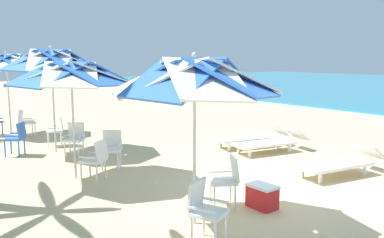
{
  "coord_description": "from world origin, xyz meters",
  "views": [
    {
      "loc": [
        4.93,
        -5.96,
        2.52
      ],
      "look_at": [
        -2.86,
        0.06,
        1.0
      ],
      "focal_mm": 37.76,
      "sensor_mm": 36.0,
      "label": 1
    }
  ],
  "objects": [
    {
      "name": "plastic_chair_1",
      "position": [
        0.91,
        -2.63,
        0.5
      ],
      "size": [
        0.6,
        0.58,
        0.87
      ],
      "color": "white",
      "rests_on": "ground"
    },
    {
      "name": "beach_umbrella_3",
      "position": [
        -9.06,
        -2.69,
        2.37
      ],
      "size": [
        2.36,
        2.36,
        2.7
      ],
      "color": "silver",
      "rests_on": "ground"
    },
    {
      "name": "sun_lounger_3",
      "position": [
        -2.91,
        2.22,
        0.28
      ],
      "size": [
        1.13,
        2.23,
        0.62
      ],
      "color": "white",
      "rests_on": "ground"
    },
    {
      "name": "ground_plane",
      "position": [
        0.0,
        0.0,
        0.0
      ],
      "size": [
        80.0,
        80.0,
        0.0
      ],
      "primitive_type": "plane",
      "color": "#D3B784"
    },
    {
      "name": "plastic_chair_6",
      "position": [
        -5.85,
        -3.31,
        0.5
      ],
      "size": [
        0.63,
        0.63,
        0.87
      ],
      "color": "blue",
      "rests_on": "ground"
    },
    {
      "name": "plastic_chair_4",
      "position": [
        -6.38,
        -2.1,
        0.5
      ],
      "size": [
        0.55,
        0.57,
        0.87
      ],
      "color": "white",
      "rests_on": "ground"
    },
    {
      "name": "sun_lounger_1",
      "position": [
        0.24,
        1.72,
        0.28
      ],
      "size": [
        1.02,
        2.22,
        0.62
      ],
      "color": "white",
      "rests_on": "ground"
    },
    {
      "name": "plastic_chair_5",
      "position": [
        -4.86,
        -2.17,
        0.5
      ],
      "size": [
        0.63,
        0.63,
        0.87
      ],
      "color": "white",
      "rests_on": "ground"
    },
    {
      "name": "beach_umbrella_2",
      "position": [
        -5.67,
        -2.39,
        2.42
      ],
      "size": [
        2.58,
        2.58,
        2.8
      ],
      "color": "silver",
      "rests_on": "ground"
    },
    {
      "name": "plastic_chair_3",
      "position": [
        -2.55,
        -2.64,
        0.5
      ],
      "size": [
        0.63,
        0.62,
        0.87
      ],
      "color": "white",
      "rests_on": "ground"
    },
    {
      "name": "sun_lounger_2",
      "position": [
        -2.12,
        2.15,
        0.28
      ],
      "size": [
        1.02,
        2.22,
        0.62
      ],
      "color": "white",
      "rests_on": "ground"
    },
    {
      "name": "plastic_chair_0",
      "position": [
        0.07,
        -1.47,
        0.5
      ],
      "size": [
        0.61,
        0.62,
        0.87
      ],
      "color": "white",
      "rests_on": "ground"
    },
    {
      "name": "beach_umbrella_1",
      "position": [
        -3.04,
        -2.89,
        2.18
      ],
      "size": [
        2.59,
        2.59,
        2.5
      ],
      "color": "silver",
      "rests_on": "ground"
    },
    {
      "name": "plastic_chair_7",
      "position": [
        -8.29,
        -2.43,
        0.5
      ],
      "size": [
        0.46,
        0.49,
        0.87
      ],
      "color": "white",
      "rests_on": "ground"
    },
    {
      "name": "plastic_chair_2",
      "position": [
        -3.29,
        -1.93,
        0.5
      ],
      "size": [
        0.63,
        0.62,
        0.87
      ],
      "color": "white",
      "rests_on": "ground"
    },
    {
      "name": "beach_umbrella_0",
      "position": [
        0.31,
        -2.35,
        2.22
      ],
      "size": [
        2.52,
        2.52,
        2.59
      ],
      "color": "silver",
      "rests_on": "ground"
    },
    {
      "name": "cooler_box",
      "position": [
        0.51,
        -1.05,
        0.2
      ],
      "size": [
        0.5,
        0.34,
        0.4
      ],
      "color": "red",
      "rests_on": "ground"
    }
  ]
}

